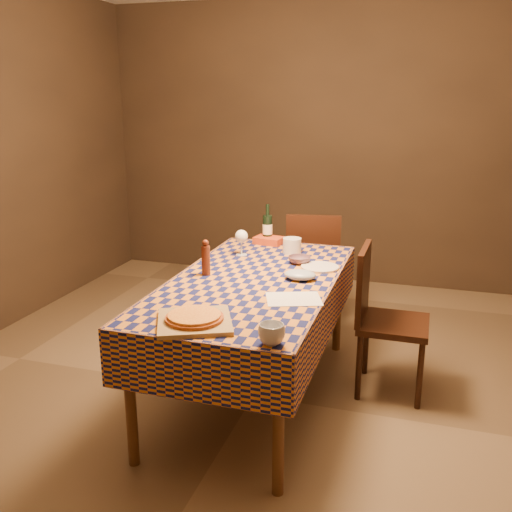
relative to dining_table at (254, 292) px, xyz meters
name	(u,v)px	position (x,y,z in m)	size (l,w,h in m)	color
room	(253,182)	(0.00, 0.00, 0.66)	(5.00, 5.10, 2.70)	brown
dining_table	(254,292)	(0.00, 0.00, 0.00)	(0.94, 1.84, 0.77)	brown
cutting_board	(195,322)	(-0.07, -0.73, 0.09)	(0.34, 0.34, 0.02)	#9C7D49
pizza	(194,317)	(-0.07, -0.73, 0.11)	(0.31, 0.31, 0.03)	#974219
pepper_mill	(206,258)	(-0.30, 0.00, 0.18)	(0.07, 0.07, 0.22)	#502012
bowl	(299,260)	(0.18, 0.41, 0.10)	(0.14, 0.14, 0.05)	#664856
wine_glass	(241,237)	(-0.24, 0.48, 0.20)	(0.10, 0.10, 0.18)	white
wine_bottle	(267,228)	(-0.16, 0.86, 0.18)	(0.08, 0.08, 0.29)	black
deli_tub	(292,246)	(0.08, 0.63, 0.13)	(0.13, 0.13, 0.11)	white
takeout_container	(269,240)	(-0.14, 0.83, 0.10)	(0.20, 0.14, 0.05)	#B33B17
white_plate	(320,267)	(0.33, 0.34, 0.08)	(0.24, 0.24, 0.01)	white
tumbler	(272,334)	(0.35, -0.84, 0.12)	(0.12, 0.12, 0.09)	silver
flour_patch	(294,299)	(0.31, -0.26, 0.08)	(0.29, 0.22, 0.00)	white
flour_bag	(300,275)	(0.26, 0.08, 0.10)	(0.19, 0.14, 0.06)	#9BAFC6
chair_far	(313,262)	(0.10, 1.28, -0.17)	(0.49, 0.49, 0.93)	black
chair_right	(381,312)	(0.72, 0.34, -0.17)	(0.43, 0.42, 0.93)	black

